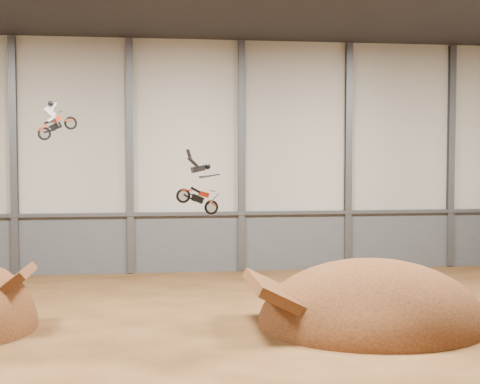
% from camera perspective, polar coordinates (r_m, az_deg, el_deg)
% --- Properties ---
extents(floor, '(40.00, 40.00, 0.00)m').
position_cam_1_polar(floor, '(26.34, -3.00, -12.32)').
color(floor, '#442712').
rests_on(floor, ground).
extents(back_wall, '(40.00, 0.10, 14.00)m').
position_cam_1_polar(back_wall, '(40.38, -4.62, 3.05)').
color(back_wall, '#B6AFA1').
rests_on(back_wall, ground).
extents(lower_band_back, '(39.80, 0.18, 3.50)m').
position_cam_1_polar(lower_band_back, '(40.61, -4.58, -4.38)').
color(lower_band_back, '#4C4E53').
rests_on(lower_band_back, ground).
extents(steel_rail, '(39.80, 0.35, 0.20)m').
position_cam_1_polar(steel_rail, '(40.27, -4.58, -1.86)').
color(steel_rail, '#47494F').
rests_on(steel_rail, lower_band_back).
extents(steel_column_1, '(0.40, 0.36, 13.90)m').
position_cam_1_polar(steel_column_1, '(40.95, -18.74, 2.90)').
color(steel_column_1, '#47494F').
rests_on(steel_column_1, ground).
extents(steel_column_2, '(0.40, 0.36, 13.90)m').
position_cam_1_polar(steel_column_2, '(40.16, -9.37, 3.02)').
color(steel_column_2, '#47494F').
rests_on(steel_column_2, ground).
extents(steel_column_3, '(0.40, 0.36, 13.90)m').
position_cam_1_polar(steel_column_3, '(40.47, 0.12, 3.06)').
color(steel_column_3, '#47494F').
rests_on(steel_column_3, ground).
extents(steel_column_4, '(0.40, 0.36, 13.90)m').
position_cam_1_polar(steel_column_4, '(41.85, 9.22, 3.02)').
color(steel_column_4, '#47494F').
rests_on(steel_column_4, ground).
extents(steel_column_5, '(0.40, 0.36, 13.90)m').
position_cam_1_polar(steel_column_5, '(44.21, 17.55, 2.91)').
color(steel_column_5, '#47494F').
rests_on(steel_column_5, ground).
extents(landing_ramp, '(9.49, 8.40, 5.48)m').
position_cam_1_polar(landing_ramp, '(28.75, 11.17, -11.06)').
color(landing_ramp, '#3D1F0F').
rests_on(landing_ramp, ground).
extents(fmx_rider_a, '(2.47, 1.48, 2.28)m').
position_cam_1_polar(fmx_rider_a, '(31.59, -15.11, 6.31)').
color(fmx_rider_a, red).
extents(fmx_rider_b, '(3.19, 1.34, 2.92)m').
position_cam_1_polar(fmx_rider_b, '(27.09, -3.89, 0.85)').
color(fmx_rider_b, red).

